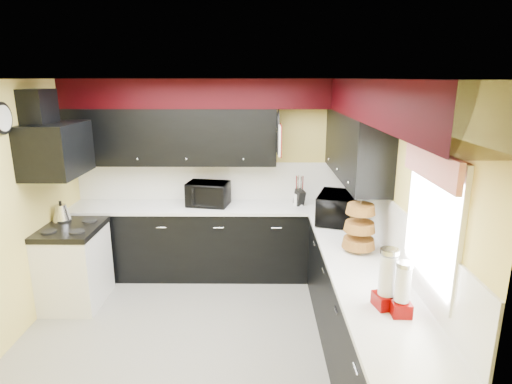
% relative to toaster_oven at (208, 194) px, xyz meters
% --- Properties ---
extents(ground, '(3.60, 3.60, 0.00)m').
position_rel_toaster_oven_xyz_m(ground, '(0.06, -1.52, -1.09)').
color(ground, gray).
rests_on(ground, ground).
extents(wall_back, '(3.60, 0.06, 2.50)m').
position_rel_toaster_oven_xyz_m(wall_back, '(0.06, 0.28, 0.16)').
color(wall_back, '#E0C666').
rests_on(wall_back, ground).
extents(wall_right, '(0.06, 3.60, 2.50)m').
position_rel_toaster_oven_xyz_m(wall_right, '(1.86, -1.52, 0.16)').
color(wall_right, '#E0C666').
rests_on(wall_right, ground).
extents(ceiling, '(3.60, 3.60, 0.06)m').
position_rel_toaster_oven_xyz_m(ceiling, '(0.06, -1.52, 1.41)').
color(ceiling, white).
rests_on(ceiling, wall_back).
extents(cab_back, '(3.60, 0.60, 0.90)m').
position_rel_toaster_oven_xyz_m(cab_back, '(0.06, -0.02, -0.64)').
color(cab_back, black).
rests_on(cab_back, ground).
extents(cab_right, '(0.60, 3.00, 0.90)m').
position_rel_toaster_oven_xyz_m(cab_right, '(1.56, -1.82, -0.64)').
color(cab_right, black).
rests_on(cab_right, ground).
extents(counter_back, '(3.62, 0.64, 0.04)m').
position_rel_toaster_oven_xyz_m(counter_back, '(0.06, -0.02, -0.17)').
color(counter_back, white).
rests_on(counter_back, cab_back).
extents(counter_right, '(0.64, 3.02, 0.04)m').
position_rel_toaster_oven_xyz_m(counter_right, '(1.56, -1.82, -0.17)').
color(counter_right, white).
rests_on(counter_right, cab_right).
extents(splash_back, '(3.60, 0.02, 0.50)m').
position_rel_toaster_oven_xyz_m(splash_back, '(0.06, 0.27, 0.10)').
color(splash_back, white).
rests_on(splash_back, counter_back).
extents(splash_right, '(0.02, 3.60, 0.50)m').
position_rel_toaster_oven_xyz_m(splash_right, '(1.85, -1.52, 0.10)').
color(splash_right, white).
rests_on(splash_right, counter_right).
extents(upper_back, '(2.60, 0.35, 0.70)m').
position_rel_toaster_oven_xyz_m(upper_back, '(-0.44, 0.10, 0.71)').
color(upper_back, black).
rests_on(upper_back, wall_back).
extents(upper_right, '(0.35, 1.80, 0.70)m').
position_rel_toaster_oven_xyz_m(upper_right, '(1.68, -0.62, 0.71)').
color(upper_right, black).
rests_on(upper_right, wall_right).
extents(soffit_back, '(3.60, 0.36, 0.35)m').
position_rel_toaster_oven_xyz_m(soffit_back, '(0.06, 0.10, 1.24)').
color(soffit_back, black).
rests_on(soffit_back, wall_back).
extents(soffit_right, '(0.36, 3.24, 0.35)m').
position_rel_toaster_oven_xyz_m(soffit_right, '(1.68, -1.70, 1.24)').
color(soffit_right, black).
rests_on(soffit_right, wall_right).
extents(stove, '(0.60, 0.75, 0.86)m').
position_rel_toaster_oven_xyz_m(stove, '(-1.44, -0.77, -0.66)').
color(stove, white).
rests_on(stove, ground).
extents(cooktop, '(0.62, 0.77, 0.06)m').
position_rel_toaster_oven_xyz_m(cooktop, '(-1.44, -0.77, -0.20)').
color(cooktop, black).
rests_on(cooktop, stove).
extents(hood, '(0.50, 0.78, 0.55)m').
position_rel_toaster_oven_xyz_m(hood, '(-1.49, -0.77, 0.69)').
color(hood, black).
rests_on(hood, wall_left).
extents(hood_duct, '(0.24, 0.40, 0.40)m').
position_rel_toaster_oven_xyz_m(hood_duct, '(-1.62, -0.77, 1.11)').
color(hood_duct, black).
rests_on(hood_duct, wall_left).
extents(window, '(0.03, 0.86, 0.96)m').
position_rel_toaster_oven_xyz_m(window, '(1.84, -2.42, 0.46)').
color(window, white).
rests_on(window, wall_right).
extents(valance, '(0.04, 0.88, 0.20)m').
position_rel_toaster_oven_xyz_m(valance, '(1.79, -2.42, 0.86)').
color(valance, red).
rests_on(valance, wall_right).
extents(pan_top, '(0.03, 0.22, 0.40)m').
position_rel_toaster_oven_xyz_m(pan_top, '(0.88, 0.03, 0.91)').
color(pan_top, black).
rests_on(pan_top, upper_back).
extents(pan_mid, '(0.03, 0.28, 0.46)m').
position_rel_toaster_oven_xyz_m(pan_mid, '(0.88, -0.10, 0.66)').
color(pan_mid, black).
rests_on(pan_mid, upper_back).
extents(pan_low, '(0.03, 0.24, 0.42)m').
position_rel_toaster_oven_xyz_m(pan_low, '(0.88, 0.16, 0.63)').
color(pan_low, black).
rests_on(pan_low, upper_back).
extents(cut_board, '(0.03, 0.26, 0.35)m').
position_rel_toaster_oven_xyz_m(cut_board, '(0.89, -0.22, 0.71)').
color(cut_board, white).
rests_on(cut_board, upper_back).
extents(baskets, '(0.27, 0.27, 0.50)m').
position_rel_toaster_oven_xyz_m(baskets, '(1.58, -1.47, 0.09)').
color(baskets, brown).
rests_on(baskets, upper_right).
extents(clock, '(0.03, 0.30, 0.30)m').
position_rel_toaster_oven_xyz_m(clock, '(-1.71, -1.27, 1.06)').
color(clock, black).
rests_on(clock, wall_left).
extents(deco_plate, '(0.03, 0.24, 0.24)m').
position_rel_toaster_oven_xyz_m(deco_plate, '(1.83, -1.87, 1.16)').
color(deco_plate, white).
rests_on(deco_plate, wall_right).
extents(toaster_oven, '(0.58, 0.51, 0.30)m').
position_rel_toaster_oven_xyz_m(toaster_oven, '(0.00, 0.00, 0.00)').
color(toaster_oven, black).
rests_on(toaster_oven, counter_back).
extents(microwave, '(0.55, 0.67, 0.32)m').
position_rel_toaster_oven_xyz_m(microwave, '(1.52, -0.63, 0.01)').
color(microwave, black).
rests_on(microwave, counter_right).
extents(utensil_crock, '(0.18, 0.18, 0.15)m').
position_rel_toaster_oven_xyz_m(utensil_crock, '(1.16, 0.01, -0.07)').
color(utensil_crock, white).
rests_on(utensil_crock, counter_back).
extents(knife_block, '(0.14, 0.16, 0.21)m').
position_rel_toaster_oven_xyz_m(knife_block, '(1.16, -0.01, -0.04)').
color(knife_block, black).
rests_on(knife_block, counter_back).
extents(kettle, '(0.26, 0.26, 0.19)m').
position_rel_toaster_oven_xyz_m(kettle, '(-1.62, -0.56, -0.07)').
color(kettle, '#B0B0B5').
rests_on(kettle, cooktop).
extents(dispenser_a, '(0.13, 0.13, 0.35)m').
position_rel_toaster_oven_xyz_m(dispenser_a, '(1.62, -2.60, 0.03)').
color(dispenser_a, '#681200').
rests_on(dispenser_a, counter_right).
extents(dispenser_b, '(0.18, 0.18, 0.42)m').
position_rel_toaster_oven_xyz_m(dispenser_b, '(1.54, -2.49, 0.06)').
color(dispenser_b, maroon).
rests_on(dispenser_b, counter_right).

